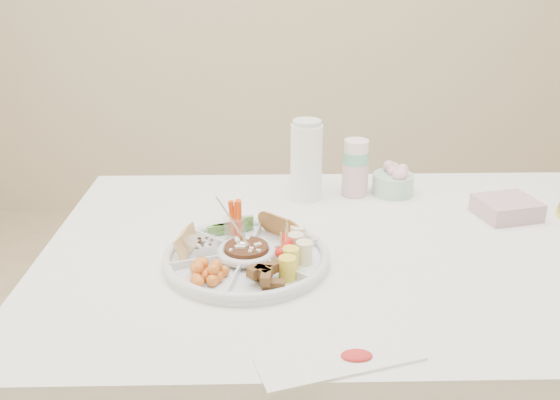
{
  "coord_description": "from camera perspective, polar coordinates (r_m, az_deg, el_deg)",
  "views": [
    {
      "loc": [
        -0.21,
        -1.31,
        1.43
      ],
      "look_at": [
        -0.18,
        0.01,
        0.88
      ],
      "focal_mm": 38.0,
      "sensor_mm": 36.0,
      "label": 1
    }
  ],
  "objects": [
    {
      "name": "tortillas",
      "position": [
        1.46,
        0.25,
        -2.7
      ],
      "size": [
        0.11,
        0.11,
        0.05
      ],
      "primitive_type": null,
      "rotation": [
        0.0,
        0.0,
        0.32
      ],
      "color": "#AE7036",
      "rests_on": "party_tray"
    },
    {
      "name": "carrot_cucumber",
      "position": [
        1.48,
        -4.73,
        -1.61
      ],
      "size": [
        0.13,
        0.13,
        0.1
      ],
      "primitive_type": null,
      "rotation": [
        0.0,
        0.0,
        0.32
      ],
      "color": "#FC4A0D",
      "rests_on": "party_tray"
    },
    {
      "name": "banana_tomato",
      "position": [
        1.34,
        2.15,
        -4.35
      ],
      "size": [
        0.16,
        0.16,
        0.1
      ],
      "primitive_type": null,
      "rotation": [
        0.0,
        0.0,
        0.32
      ],
      "color": "#D4B966",
      "rests_on": "party_tray"
    },
    {
      "name": "napkin_stack",
      "position": [
        1.73,
        20.98,
        -0.71
      ],
      "size": [
        0.18,
        0.16,
        0.05
      ],
      "primitive_type": "cube",
      "rotation": [
        0.0,
        0.0,
        0.23
      ],
      "color": "#BC98A2",
      "rests_on": "dining_table"
    },
    {
      "name": "dining_table",
      "position": [
        1.69,
        6.39,
        -15.83
      ],
      "size": [
        1.52,
        1.02,
        0.76
      ],
      "primitive_type": "cube",
      "color": "white",
      "rests_on": "floor"
    },
    {
      "name": "pita_raisins",
      "position": [
        1.41,
        -8.43,
        -4.0
      ],
      "size": [
        0.14,
        0.14,
        0.06
      ],
      "primitive_type": null,
      "rotation": [
        0.0,
        0.0,
        0.32
      ],
      "color": "#E1A95A",
      "rests_on": "party_tray"
    },
    {
      "name": "bean_dip",
      "position": [
        1.38,
        -3.25,
        -4.99
      ],
      "size": [
        0.13,
        0.13,
        0.04
      ],
      "primitive_type": "cylinder",
      "rotation": [
        0.0,
        0.0,
        0.32
      ],
      "color": "#5D2D1E",
      "rests_on": "party_tray"
    },
    {
      "name": "party_tray",
      "position": [
        1.38,
        -3.24,
        -5.26
      ],
      "size": [
        0.48,
        0.48,
        0.04
      ],
      "primitive_type": "cylinder",
      "rotation": [
        0.0,
        0.0,
        0.32
      ],
      "color": "silver",
      "rests_on": "dining_table"
    },
    {
      "name": "thermos",
      "position": [
        1.71,
        2.55,
        3.93
      ],
      "size": [
        0.11,
        0.11,
        0.24
      ],
      "primitive_type": "cylinder",
      "rotation": [
        0.0,
        0.0,
        0.17
      ],
      "color": "white",
      "rests_on": "dining_table"
    },
    {
      "name": "placemat",
      "position": [
        1.09,
        5.77,
        -14.93
      ],
      "size": [
        0.31,
        0.18,
        0.01
      ],
      "primitive_type": "cube",
      "rotation": [
        0.0,
        0.0,
        0.29
      ],
      "color": "silver",
      "rests_on": "dining_table"
    },
    {
      "name": "cup_stack",
      "position": [
        1.76,
        7.3,
        3.8
      ],
      "size": [
        0.08,
        0.08,
        0.21
      ],
      "primitive_type": "cylinder",
      "rotation": [
        0.0,
        0.0,
        0.04
      ],
      "color": "white",
      "rests_on": "dining_table"
    },
    {
      "name": "cherries",
      "position": [
        1.3,
        -7.22,
        -6.75
      ],
      "size": [
        0.15,
        0.15,
        0.05
      ],
      "primitive_type": null,
      "rotation": [
        0.0,
        0.0,
        0.32
      ],
      "color": "orange",
      "rests_on": "party_tray"
    },
    {
      "name": "granola_chunks",
      "position": [
        1.27,
        -1.54,
        -7.32
      ],
      "size": [
        0.12,
        0.12,
        0.04
      ],
      "primitive_type": null,
      "rotation": [
        0.0,
        0.0,
        0.32
      ],
      "color": "brown",
      "rests_on": "party_tray"
    },
    {
      "name": "flower_bowl",
      "position": [
        1.8,
        10.83,
        1.96
      ],
      "size": [
        0.13,
        0.13,
        0.09
      ],
      "primitive_type": "cylinder",
      "rotation": [
        0.0,
        0.0,
        0.02
      ],
      "color": "#AFEDC2",
      "rests_on": "dining_table"
    }
  ]
}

